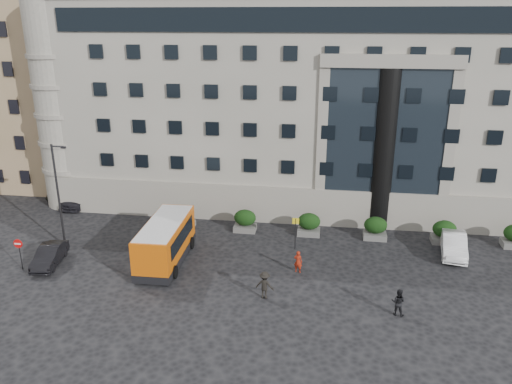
% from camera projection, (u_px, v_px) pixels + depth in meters
% --- Properties ---
extents(ground, '(120.00, 120.00, 0.00)m').
position_uv_depth(ground, '(209.00, 276.00, 33.81)').
color(ground, black).
rests_on(ground, ground).
extents(civic_building, '(44.00, 24.00, 18.00)m').
position_uv_depth(civic_building, '(314.00, 96.00, 50.54)').
color(civic_building, gray).
rests_on(civic_building, ground).
extents(entrance_column, '(1.80, 1.80, 13.00)m').
position_uv_depth(entrance_column, '(384.00, 151.00, 39.62)').
color(entrance_column, black).
rests_on(entrance_column, ground).
extents(apartment_near, '(14.00, 14.00, 20.00)m').
position_uv_depth(apartment_near, '(28.00, 83.00, 52.49)').
color(apartment_near, '#9A8059').
rests_on(apartment_near, ground).
extents(apartment_far, '(13.00, 13.00, 22.00)m').
position_uv_depth(apartment_far, '(81.00, 60.00, 69.38)').
color(apartment_far, '#7D6649').
rests_on(apartment_far, ground).
extents(hedge_a, '(1.80, 1.26, 1.84)m').
position_uv_depth(hedge_a, '(183.00, 217.00, 41.34)').
color(hedge_a, '#5D5C5A').
rests_on(hedge_a, ground).
extents(hedge_b, '(1.80, 1.26, 1.84)m').
position_uv_depth(hedge_b, '(245.00, 220.00, 40.62)').
color(hedge_b, '#5D5C5A').
rests_on(hedge_b, ground).
extents(hedge_c, '(1.80, 1.26, 1.84)m').
position_uv_depth(hedge_c, '(309.00, 224.00, 39.90)').
color(hedge_c, '#5D5C5A').
rests_on(hedge_c, ground).
extents(hedge_d, '(1.80, 1.26, 1.84)m').
position_uv_depth(hedge_d, '(375.00, 228.00, 39.18)').
color(hedge_d, '#5D5C5A').
rests_on(hedge_d, ground).
extents(hedge_e, '(1.80, 1.26, 1.84)m').
position_uv_depth(hedge_e, '(444.00, 232.00, 38.47)').
color(hedge_e, '#5D5C5A').
rests_on(hedge_e, ground).
extents(street_lamp, '(1.16, 0.18, 8.00)m').
position_uv_depth(street_lamp, '(59.00, 192.00, 36.81)').
color(street_lamp, '#262628').
rests_on(street_lamp, ground).
extents(bus_stop_sign, '(0.50, 0.08, 2.52)m').
position_uv_depth(bus_stop_sign, '(296.00, 228.00, 37.15)').
color(bus_stop_sign, '#262628').
rests_on(bus_stop_sign, ground).
extents(no_entry_sign, '(0.64, 0.16, 2.32)m').
position_uv_depth(no_entry_sign, '(19.00, 248.00, 34.09)').
color(no_entry_sign, '#262628').
rests_on(no_entry_sign, ground).
extents(minibus, '(2.90, 7.33, 3.04)m').
position_uv_depth(minibus, '(165.00, 240.00, 35.26)').
color(minibus, '#CD5509').
rests_on(minibus, ground).
extents(red_truck, '(2.74, 5.24, 2.73)m').
position_uv_depth(red_truck, '(86.00, 182.00, 48.62)').
color(red_truck, '#9A0B0C').
rests_on(red_truck, ground).
extents(parked_car_b, '(2.12, 4.30, 1.36)m').
position_uv_depth(parked_car_b, '(49.00, 256.00, 35.18)').
color(parked_car_b, black).
rests_on(parked_car_b, ground).
extents(parked_car_c, '(2.86, 5.69, 1.58)m').
position_uv_depth(parked_car_c, '(83.00, 196.00, 46.65)').
color(parked_car_c, black).
rests_on(parked_car_c, ground).
extents(parked_car_d, '(3.11, 5.68, 1.51)m').
position_uv_depth(parked_car_d, '(70.00, 190.00, 48.27)').
color(parked_car_d, black).
rests_on(parked_car_d, ground).
extents(white_taxi, '(2.33, 4.96, 1.57)m').
position_uv_depth(white_taxi, '(454.00, 245.00, 36.64)').
color(white_taxi, white).
rests_on(white_taxi, ground).
extents(pedestrian_a, '(0.65, 0.50, 1.59)m').
position_uv_depth(pedestrian_a, '(298.00, 262.00, 34.05)').
color(pedestrian_a, '#9B220F').
rests_on(pedestrian_a, ground).
extents(pedestrian_b, '(0.96, 0.84, 1.68)m').
position_uv_depth(pedestrian_b, '(398.00, 302.00, 29.13)').
color(pedestrian_b, black).
rests_on(pedestrian_b, ground).
extents(pedestrian_c, '(1.26, 0.85, 1.80)m').
position_uv_depth(pedestrian_c, '(265.00, 285.00, 30.86)').
color(pedestrian_c, black).
rests_on(pedestrian_c, ground).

